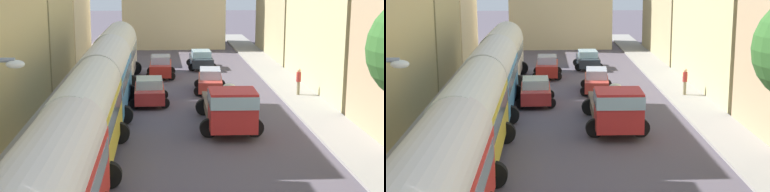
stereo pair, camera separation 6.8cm
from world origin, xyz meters
The scene contains 15 objects.
ground_plane centered at (0.00, 27.00, 0.00)m, with size 154.00×154.00×0.00m, color #4F4852.
sidewalk_left centered at (-7.25, 27.00, 0.07)m, with size 2.50×70.00×0.14m, color #AFA69B.
sidewalk_right centered at (7.25, 27.00, 0.07)m, with size 2.50×70.00×0.14m, color gray.
building_left_3 centered at (-11.15, 34.96, 4.88)m, with size 5.82×10.54×9.72m.
building_left_4 centered at (-10.58, 47.03, 4.09)m, with size 4.15×11.80×8.18m.
building_right_2 centered at (11.33, 30.35, 4.58)m, with size 5.66×14.94×9.16m.
parked_bus_1 centered at (-4.60, 15.50, 2.16)m, with size 3.23×9.16×3.90m.
parked_bus_2 centered at (-4.60, 24.50, 2.16)m, with size 3.38×8.98×3.95m.
parked_bus_3 centered at (-4.60, 33.50, 2.16)m, with size 3.42×9.25×3.93m.
cargo_truck_0 centered at (1.91, 20.31, 1.22)m, with size 3.20×7.36×2.36m.
car_0 centered at (1.77, 29.58, 0.77)m, with size 2.30×4.11×1.56m.
car_1 centered at (1.87, 38.87, 0.74)m, with size 2.31×3.95×1.46m.
car_2 centered at (-2.17, 26.37, 0.79)m, with size 2.39×3.77×1.57m.
car_3 centered at (-1.43, 35.00, 0.82)m, with size 2.23×3.73×1.64m.
pedestrian_1 centered at (7.23, 27.79, 1.07)m, with size 0.43×0.43×1.82m.
Camera 1 is at (-1.64, -8.21, 8.07)m, focal length 54.99 mm.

